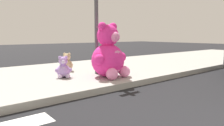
{
  "coord_description": "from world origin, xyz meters",
  "views": [
    {
      "loc": [
        -2.38,
        -0.53,
        1.25
      ],
      "look_at": [
        0.92,
        3.6,
        0.55
      ],
      "focal_mm": 33.47,
      "sensor_mm": 36.0,
      "label": 1
    }
  ],
  "objects_px": {
    "plush_teal": "(105,61)",
    "plush_lavender": "(63,69)",
    "sign_pole": "(96,14)",
    "plush_pink_large": "(109,55)",
    "plush_tan": "(67,64)"
  },
  "relations": [
    {
      "from": "plush_pink_large",
      "to": "plush_lavender",
      "type": "distance_m",
      "value": 1.25
    },
    {
      "from": "plush_pink_large",
      "to": "plush_teal",
      "type": "height_order",
      "value": "plush_pink_large"
    },
    {
      "from": "plush_tan",
      "to": "sign_pole",
      "type": "bearing_deg",
      "value": -64.3
    },
    {
      "from": "plush_teal",
      "to": "plush_tan",
      "type": "bearing_deg",
      "value": 153.34
    },
    {
      "from": "sign_pole",
      "to": "plush_lavender",
      "type": "relative_size",
      "value": 5.58
    },
    {
      "from": "plush_teal",
      "to": "plush_tan",
      "type": "relative_size",
      "value": 1.28
    },
    {
      "from": "sign_pole",
      "to": "plush_pink_large",
      "type": "distance_m",
      "value": 1.27
    },
    {
      "from": "sign_pole",
      "to": "plush_teal",
      "type": "xyz_separation_m",
      "value": [
        0.62,
        0.42,
        -1.41
      ]
    },
    {
      "from": "plush_teal",
      "to": "plush_lavender",
      "type": "relative_size",
      "value": 1.26
    },
    {
      "from": "sign_pole",
      "to": "plush_tan",
      "type": "relative_size",
      "value": 5.64
    },
    {
      "from": "sign_pole",
      "to": "plush_pink_large",
      "type": "relative_size",
      "value": 2.23
    },
    {
      "from": "plush_lavender",
      "to": "plush_tan",
      "type": "bearing_deg",
      "value": 58.57
    },
    {
      "from": "plush_pink_large",
      "to": "plush_lavender",
      "type": "bearing_deg",
      "value": 145.78
    },
    {
      "from": "plush_teal",
      "to": "plush_pink_large",
      "type": "bearing_deg",
      "value": -122.26
    },
    {
      "from": "plush_teal",
      "to": "plush_tan",
      "type": "height_order",
      "value": "plush_teal"
    }
  ]
}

